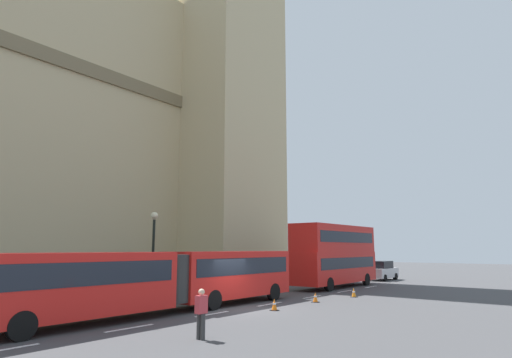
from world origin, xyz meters
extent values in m
plane|color=#424244|center=(0.00, 0.00, 0.00)|extent=(160.00, 160.00, 0.00)
cube|color=silver|center=(-11.30, 0.00, 0.01)|extent=(2.20, 0.16, 0.01)
cube|color=silver|center=(-6.70, 0.00, 0.01)|extent=(2.20, 0.16, 0.01)
cube|color=silver|center=(-2.10, 0.00, 0.01)|extent=(2.20, 0.16, 0.01)
cube|color=silver|center=(2.50, 0.00, 0.01)|extent=(2.20, 0.16, 0.01)
cube|color=silver|center=(7.10, 0.00, 0.01)|extent=(2.20, 0.16, 0.01)
cube|color=silver|center=(11.70, 0.00, 0.01)|extent=(2.20, 0.16, 0.01)
cube|color=silver|center=(16.30, 0.00, 0.01)|extent=(2.20, 0.16, 0.01)
cube|color=#C6B284|center=(15.65, 16.00, 26.70)|extent=(10.09, 10.09, 53.41)
cube|color=red|center=(1.39, 2.00, 1.65)|extent=(8.39, 2.50, 2.50)
cube|color=#1E232D|center=(1.39, 2.00, 2.10)|extent=(7.71, 2.54, 0.90)
cube|color=red|center=(-7.89, 2.00, 1.65)|extent=(8.39, 2.50, 2.50)
cube|color=#1E232D|center=(-7.89, 2.00, 2.10)|extent=(7.71, 2.54, 0.90)
cylinder|color=#2D2D2D|center=(-3.25, 2.00, 1.65)|extent=(2.38, 2.38, 2.25)
cylinder|color=black|center=(4.08, 0.88, 0.50)|extent=(1.00, 0.30, 1.00)
cylinder|color=black|center=(-1.12, 0.88, 0.50)|extent=(1.00, 0.30, 1.00)
cylinder|color=black|center=(-10.41, 0.88, 0.50)|extent=(1.00, 0.30, 1.00)
cube|color=red|center=(14.19, 2.00, 1.60)|extent=(10.10, 2.50, 2.40)
cube|color=#1E232D|center=(14.19, 2.00, 1.95)|extent=(9.09, 2.54, 0.84)
cube|color=red|center=(14.19, 2.00, 3.85)|extent=(9.90, 2.50, 2.10)
cube|color=#1E232D|center=(14.19, 2.00, 3.95)|extent=(9.09, 2.54, 0.84)
cylinder|color=black|center=(17.42, 0.88, 0.50)|extent=(1.00, 0.30, 1.00)
cylinder|color=black|center=(10.96, 0.88, 0.50)|extent=(1.00, 0.30, 1.00)
cube|color=#B7B7BC|center=(24.13, 2.20, 0.70)|extent=(4.40, 1.80, 0.90)
cube|color=black|center=(23.93, 2.20, 1.50)|extent=(2.46, 1.66, 0.70)
cylinder|color=black|center=(25.54, 1.39, 0.32)|extent=(0.64, 0.30, 0.64)
cylinder|color=black|center=(22.72, 1.39, 0.32)|extent=(0.64, 0.30, 0.64)
cube|color=black|center=(0.67, -1.64, 0.01)|extent=(0.36, 0.36, 0.03)
cone|color=orange|center=(0.67, -1.64, 0.31)|extent=(0.28, 0.28, 0.55)
cylinder|color=white|center=(0.67, -1.64, 0.33)|extent=(0.17, 0.17, 0.08)
cube|color=black|center=(4.82, -1.57, 0.01)|extent=(0.36, 0.36, 0.03)
cone|color=orange|center=(4.82, -1.57, 0.31)|extent=(0.28, 0.28, 0.55)
cylinder|color=white|center=(4.82, -1.57, 0.33)|extent=(0.17, 0.17, 0.08)
cube|color=black|center=(8.66, -2.15, 0.01)|extent=(0.36, 0.36, 0.03)
cone|color=orange|center=(8.66, -2.15, 0.31)|extent=(0.28, 0.28, 0.55)
cylinder|color=white|center=(8.66, -2.15, 0.33)|extent=(0.17, 0.17, 0.08)
cylinder|color=black|center=(-0.54, 6.50, 0.15)|extent=(0.32, 0.32, 0.30)
cylinder|color=black|center=(-0.54, 6.50, 2.40)|extent=(0.16, 0.16, 4.80)
sphere|color=beige|center=(-0.54, 6.50, 5.05)|extent=(0.44, 0.44, 0.44)
cylinder|color=#333333|center=(-6.50, -3.79, 0.43)|extent=(0.16, 0.16, 0.86)
cylinder|color=#333333|center=(-6.50, -3.59, 0.43)|extent=(0.16, 0.16, 0.86)
cube|color=#BF383F|center=(-6.50, -3.69, 1.16)|extent=(0.41, 0.26, 0.60)
sphere|color=beige|center=(-6.50, -3.69, 1.58)|extent=(0.22, 0.22, 0.22)
camera|label=1|loc=(-17.31, -14.56, 3.06)|focal=30.00mm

